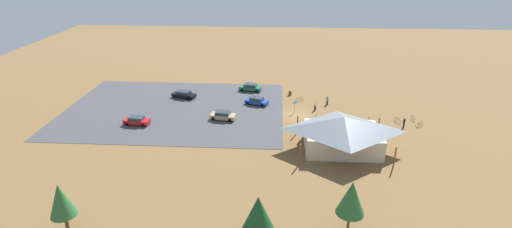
% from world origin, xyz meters
% --- Properties ---
extents(ground, '(160.00, 160.00, 0.00)m').
position_xyz_m(ground, '(0.00, 0.00, 0.00)').
color(ground, brown).
rests_on(ground, ground).
extents(parking_lot_asphalt, '(39.83, 28.76, 0.05)m').
position_xyz_m(parking_lot_asphalt, '(22.49, -1.50, 0.03)').
color(parking_lot_asphalt, '#424247').
rests_on(parking_lot_asphalt, ground).
extents(bike_pavilion, '(13.02, 9.80, 5.19)m').
position_xyz_m(bike_pavilion, '(-6.05, 12.02, 2.88)').
color(bike_pavilion, beige).
rests_on(bike_pavilion, ground).
extents(trash_bin, '(0.60, 0.60, 0.90)m').
position_xyz_m(trash_bin, '(1.07, -9.85, 0.45)').
color(trash_bin, brown).
rests_on(trash_bin, ground).
extents(lot_sign, '(0.56, 0.08, 2.20)m').
position_xyz_m(lot_sign, '(0.47, -1.07, 1.41)').
color(lot_sign, '#99999E').
rests_on(lot_sign, ground).
extents(pine_far_west, '(2.98, 2.98, 5.95)m').
position_xyz_m(pine_far_west, '(-4.22, 29.62, 4.04)').
color(pine_far_west, brown).
rests_on(pine_far_west, ground).
extents(pine_far_east, '(2.71, 2.71, 5.60)m').
position_xyz_m(pine_far_east, '(25.51, 31.37, 3.70)').
color(pine_far_east, brown).
rests_on(pine_far_east, ground).
extents(pine_midwest, '(3.76, 3.76, 6.97)m').
position_xyz_m(pine_midwest, '(5.07, 34.03, 4.68)').
color(pine_midwest, brown).
rests_on(pine_midwest, ground).
extents(bicycle_black_trailside, '(0.69, 1.68, 0.83)m').
position_xyz_m(bicycle_black_trailside, '(-8.36, 0.83, 0.36)').
color(bicycle_black_trailside, black).
rests_on(bicycle_black_trailside, ground).
extents(bicycle_teal_back_row, '(1.50, 0.92, 0.87)m').
position_xyz_m(bicycle_teal_back_row, '(-20.08, 3.62, 0.39)').
color(bicycle_teal_back_row, black).
rests_on(bicycle_teal_back_row, ground).
extents(bicycle_purple_yard_left, '(1.63, 0.69, 0.85)m').
position_xyz_m(bicycle_purple_yard_left, '(-0.62, -6.49, 0.39)').
color(bicycle_purple_yard_left, black).
rests_on(bicycle_purple_yard_left, ground).
extents(bicycle_white_by_bin, '(0.48, 1.67, 0.78)m').
position_xyz_m(bicycle_white_by_bin, '(-12.16, 2.25, 0.36)').
color(bicycle_white_by_bin, black).
rests_on(bicycle_white_by_bin, ground).
extents(bicycle_yellow_yard_front, '(0.48, 1.67, 0.85)m').
position_xyz_m(bicycle_yellow_yard_front, '(-19.80, 1.13, 0.37)').
color(bicycle_yellow_yard_front, black).
rests_on(bicycle_yellow_yard_front, ground).
extents(bicycle_red_lone_east, '(1.18, 1.25, 0.78)m').
position_xyz_m(bicycle_red_lone_east, '(-10.04, 4.44, 0.36)').
color(bicycle_red_lone_east, black).
rests_on(bicycle_red_lone_east, ground).
extents(bicycle_silver_lone_west, '(0.77, 1.57, 0.88)m').
position_xyz_m(bicycle_silver_lone_west, '(-16.93, 2.20, 0.39)').
color(bicycle_silver_lone_west, black).
rests_on(bicycle_silver_lone_west, ground).
extents(bicycle_green_edge_north, '(0.48, 1.67, 0.84)m').
position_xyz_m(bicycle_green_edge_north, '(-3.20, 1.37, 0.36)').
color(bicycle_green_edge_north, black).
rests_on(bicycle_green_edge_north, ground).
extents(car_red_mid_lot, '(4.42, 2.22, 1.41)m').
position_xyz_m(car_red_mid_lot, '(27.10, 5.65, 0.75)').
color(car_red_mid_lot, red).
rests_on(car_red_mid_lot, parking_lot_asphalt).
extents(car_black_second_row, '(4.97, 3.14, 1.39)m').
position_xyz_m(car_black_second_row, '(22.12, -7.08, 0.74)').
color(car_black_second_row, black).
rests_on(car_black_second_row, parking_lot_asphalt).
extents(car_tan_front_row, '(4.55, 2.46, 1.48)m').
position_xyz_m(car_tan_front_row, '(12.92, 2.74, 0.78)').
color(car_tan_front_row, tan).
rests_on(car_tan_front_row, parking_lot_asphalt).
extents(car_green_end_stall, '(4.77, 2.57, 1.46)m').
position_xyz_m(car_green_end_stall, '(9.26, -11.86, 0.77)').
color(car_green_end_stall, '#1E6B3D').
rests_on(car_green_end_stall, parking_lot_asphalt).
extents(car_blue_near_entry, '(4.66, 3.05, 1.39)m').
position_xyz_m(car_blue_near_entry, '(7.50, -4.48, 0.74)').
color(car_blue_near_entry, '#1E42B2').
rests_on(car_blue_near_entry, parking_lot_asphalt).
extents(visitor_near_lot, '(0.37, 0.36, 1.68)m').
position_xyz_m(visitor_near_lot, '(-3.36, -2.45, 0.88)').
color(visitor_near_lot, '#2D3347').
rests_on(visitor_near_lot, ground).
extents(visitor_crossing_yard, '(0.36, 0.39, 1.73)m').
position_xyz_m(visitor_crossing_yard, '(-5.87, -5.22, 0.91)').
color(visitor_crossing_yard, '#2D3347').
rests_on(visitor_crossing_yard, ground).
extents(visitor_at_bikes, '(0.36, 0.36, 1.76)m').
position_xyz_m(visitor_at_bikes, '(-17.41, 4.06, 0.93)').
color(visitor_at_bikes, '#2D3347').
rests_on(visitor_at_bikes, ground).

